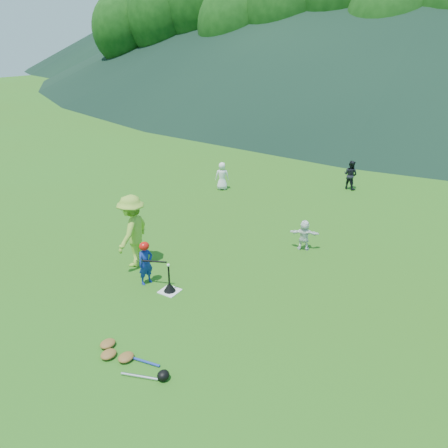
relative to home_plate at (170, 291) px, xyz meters
name	(u,v)px	position (x,y,z in m)	size (l,w,h in m)	color
ground	(170,291)	(0.00, 0.00, -0.01)	(120.00, 120.00, 0.00)	#316316
home_plate	(170,291)	(0.00, 0.00, 0.00)	(0.45, 0.45, 0.02)	silver
baseball	(168,265)	(0.00, 0.00, 0.73)	(0.08, 0.08, 0.08)	white
batter_child	(146,263)	(-0.75, 0.01, 0.55)	(0.41, 0.27, 1.12)	navy
adult_coach	(133,231)	(-1.69, 0.60, 0.99)	(1.29, 0.74, 2.00)	#91BE37
fielder_a	(222,176)	(-3.11, 7.27, 0.55)	(0.55, 0.36, 1.13)	white
fielder_b	(350,175)	(1.27, 10.11, 0.59)	(0.58, 0.45, 1.19)	black
fielder_d	(304,235)	(1.86, 3.92, 0.45)	(0.85, 0.27, 0.92)	white
batting_tee	(170,287)	(0.00, 0.00, 0.12)	(0.30, 0.30, 0.68)	black
batter_gear	(145,247)	(-0.72, 0.01, 1.00)	(0.72, 0.27, 0.48)	red
equipment_pile	(126,358)	(0.85, -2.40, 0.06)	(1.80, 0.64, 0.19)	olive
outfield_fence	(408,111)	(0.00, 28.00, 0.69)	(70.07, 0.08, 1.33)	gray
tree_line	(443,2)	(0.20, 33.83, 8.20)	(70.04, 11.40, 14.82)	#382314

